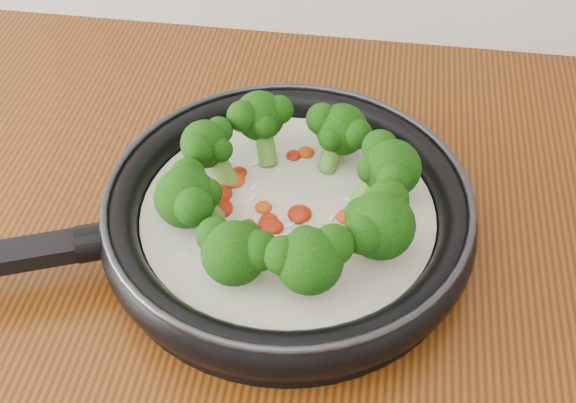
# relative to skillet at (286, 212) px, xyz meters

# --- Properties ---
(skillet) EXTENTS (0.60, 0.47, 0.11)m
(skillet) POSITION_rel_skillet_xyz_m (0.00, 0.00, 0.00)
(skillet) COLOR black
(skillet) RESTS_ON counter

